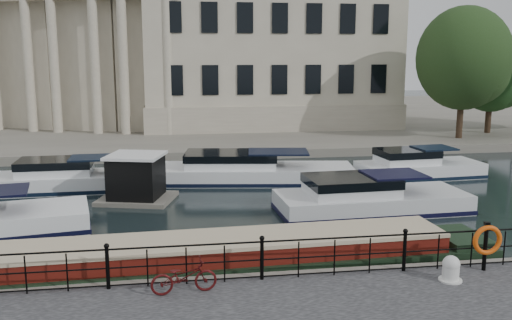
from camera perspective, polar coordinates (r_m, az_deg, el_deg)
The scene contains 10 objects.
ground_plane at distance 17.85m, azimuth -0.61°, elevation -10.74°, with size 160.00×160.00×0.00m, color black.
far_bank at distance 55.85m, azimuth -6.35°, elevation 4.17°, with size 120.00×42.00×0.55m, color #6B665B.
railing at distance 15.35m, azimuth 0.60°, elevation -9.60°, with size 24.14×0.14×1.22m.
civic_building at distance 51.18m, azimuth -7.43°, elevation 11.15°, with size 53.55×31.84×16.85m.
bicycle at distance 14.71m, azimuth -7.23°, elevation -11.49°, with size 0.58×1.67×0.88m, color #400B0C.
mooring_bollard at distance 16.22m, azimuth 18.91°, elevation -10.28°, with size 0.62×0.62×0.69m.
life_ring_post at distance 17.06m, azimuth 22.11°, elevation -7.51°, with size 0.86×0.22×1.40m.
narrowboat at distance 17.09m, azimuth -3.72°, elevation -10.45°, with size 17.15×2.99×1.62m.
harbour_hut at distance 25.96m, azimuth -11.87°, elevation -1.95°, with size 3.75×3.38×2.19m.
cabin_cruisers at distance 26.13m, azimuth -4.16°, elevation -2.98°, with size 28.93×11.58×1.99m.
Camera 1 is at (-2.36, -16.45, 6.51)m, focal length 40.00 mm.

